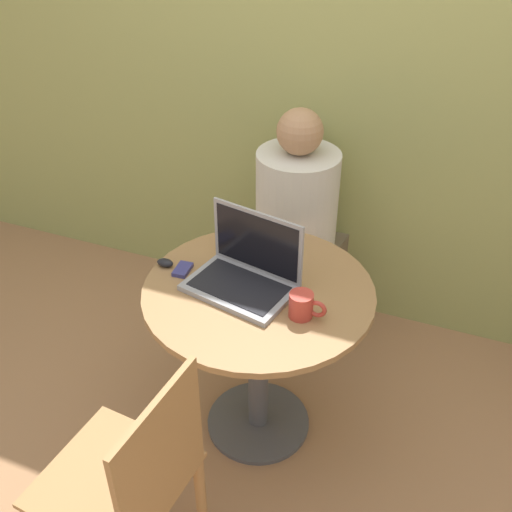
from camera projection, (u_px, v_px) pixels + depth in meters
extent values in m
plane|color=#9E704C|center=(258.00, 423.00, 2.51)|extent=(12.00, 12.00, 0.00)
cube|color=#939956|center=(341.00, 49.00, 2.48)|extent=(7.00, 0.05, 2.60)
cylinder|color=#4C4C51|center=(258.00, 421.00, 2.50)|extent=(0.42, 0.42, 0.02)
cylinder|color=#4C4C51|center=(258.00, 362.00, 2.31)|extent=(0.08, 0.08, 0.67)
cylinder|color=olive|center=(259.00, 291.00, 2.11)|extent=(0.82, 0.82, 0.02)
cube|color=gray|center=(239.00, 288.00, 2.09)|extent=(0.40, 0.30, 0.02)
cube|color=black|center=(239.00, 286.00, 2.08)|extent=(0.35, 0.25, 0.00)
cube|color=gray|center=(257.00, 242.00, 2.09)|extent=(0.36, 0.08, 0.24)
cube|color=black|center=(256.00, 243.00, 2.09)|extent=(0.33, 0.07, 0.21)
cube|color=navy|center=(183.00, 270.00, 2.19)|extent=(0.06, 0.09, 0.02)
ellipsoid|color=black|center=(166.00, 262.00, 2.21)|extent=(0.06, 0.04, 0.03)
cylinder|color=#B2382D|center=(301.00, 305.00, 1.96)|extent=(0.08, 0.08, 0.09)
torus|color=#B2382D|center=(317.00, 309.00, 1.94)|extent=(0.06, 0.01, 0.06)
cylinder|color=#9E7042|center=(114.00, 460.00, 2.09)|extent=(0.04, 0.04, 0.45)
cylinder|color=#9E7042|center=(201.00, 501.00, 1.96)|extent=(0.04, 0.04, 0.45)
cube|color=#9E7042|center=(114.00, 479.00, 1.76)|extent=(0.43, 0.43, 0.02)
cube|color=#9E7042|center=(161.00, 457.00, 1.57)|extent=(0.05, 0.37, 0.41)
cube|color=brown|center=(303.00, 276.00, 3.00)|extent=(0.39, 0.54, 0.43)
cylinder|color=beige|center=(297.00, 206.00, 2.64)|extent=(0.36, 0.36, 0.50)
sphere|color=#A87A56|center=(300.00, 132.00, 2.44)|extent=(0.20, 0.20, 0.20)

